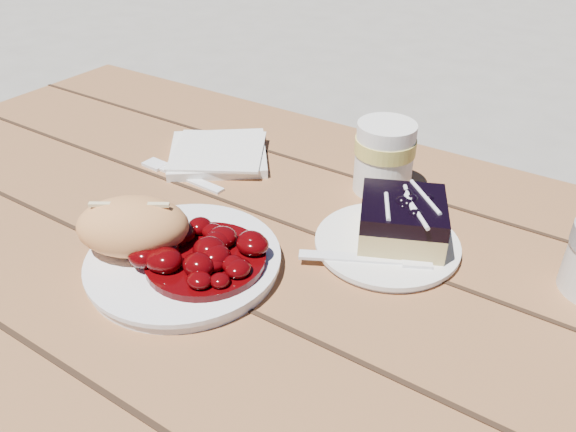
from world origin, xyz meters
The scene contains 9 objects.
main_plate centered at (-0.35, -0.06, 0.76)m, with size 0.22×0.22×0.02m, color white.
goulash_stew centered at (-0.32, -0.06, 0.79)m, with size 0.14×0.14×0.04m, color #4A0204, non-canonical shape.
bread_roll centered at (-0.41, -0.08, 0.80)m, with size 0.13×0.09×0.07m, color #E19856.
dessert_plate centered at (-0.17, 0.10, 0.76)m, with size 0.17×0.17×0.01m, color white.
blueberry_cake centered at (-0.16, 0.12, 0.79)m, with size 0.13×0.13×0.06m.
fork_dessert centered at (-0.19, 0.05, 0.76)m, with size 0.03×0.16×0.01m, color white, non-canonical shape.
napkin_stack centered at (-0.50, 0.18, 0.76)m, with size 0.15×0.15×0.01m, color white.
fork_table centered at (-0.49, 0.10, 0.75)m, with size 0.03×0.16×0.01m, color white, non-canonical shape.
second_cup centered at (-0.24, 0.23, 0.80)m, with size 0.08×0.08×0.10m, color white.
Camera 1 is at (0.04, -0.43, 1.17)m, focal length 35.00 mm.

